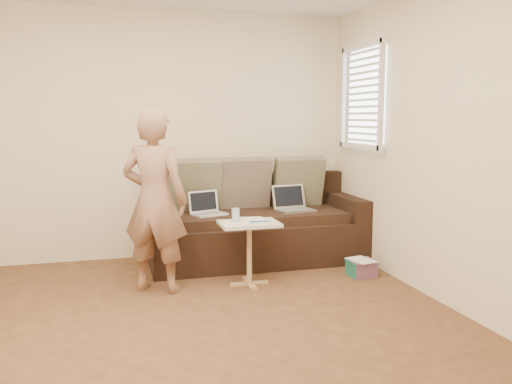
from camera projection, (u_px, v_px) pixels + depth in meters
floor at (199, 334)px, 3.77m from camera, size 4.50×4.50×0.00m
wall_back at (162, 136)px, 5.74m from camera, size 4.00×0.00×4.00m
wall_front at (335, 190)px, 1.44m from camera, size 4.00×0.00×4.00m
wall_right at (457, 143)px, 4.12m from camera, size 0.00×4.50×4.50m
window_blinds at (363, 97)px, 5.49m from camera, size 0.12×0.88×1.08m
sofa at (256, 221)px, 5.64m from camera, size 2.20×0.95×0.85m
pillow_left at (194, 185)px, 5.65m from camera, size 0.55×0.29×0.57m
pillow_mid at (245, 183)px, 5.82m from camera, size 0.55×0.27×0.57m
pillow_right at (298, 182)px, 5.95m from camera, size 0.55×0.28×0.57m
laptop_silver at (295, 211)px, 5.67m from camera, size 0.41×0.33×0.25m
laptop_white at (209, 215)px, 5.44m from camera, size 0.38×0.33×0.24m
person at (155, 201)px, 4.61m from camera, size 0.69×0.61×1.58m
side_table at (249, 253)px, 4.84m from camera, size 0.52×0.36×0.57m
drinking_glass at (236, 215)px, 4.82m from camera, size 0.07×0.07×0.12m
scissors at (259, 222)px, 4.78m from camera, size 0.19×0.13×0.02m
paper_on_table at (252, 220)px, 4.89m from camera, size 0.25×0.33×0.00m
striped_box at (362, 268)px, 5.14m from camera, size 0.25×0.25×0.16m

